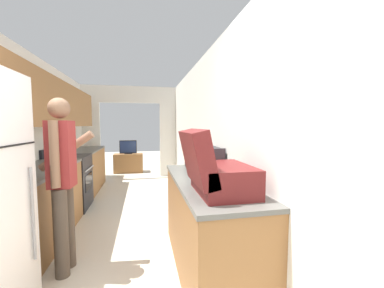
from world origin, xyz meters
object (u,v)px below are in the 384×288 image
at_px(knife, 73,152).
at_px(suitcase, 214,171).
at_px(microwave, 204,158).
at_px(television, 128,147).
at_px(range_oven, 69,182).
at_px(tv_cabinet, 129,163).
at_px(person, 62,180).
at_px(book_stack, 203,176).

bearing_deg(knife, suitcase, -94.80).
xyz_separation_m(microwave, knife, (-2.03, 2.18, -0.12)).
bearing_deg(television, range_oven, -105.09).
relative_size(tv_cabinet, knife, 2.74).
relative_size(person, suitcase, 2.84).
bearing_deg(person, book_stack, -95.67).
distance_m(range_oven, suitcase, 3.25).
bearing_deg(range_oven, microwave, -40.07).
distance_m(range_oven, microwave, 2.64).
height_order(book_stack, tv_cabinet, book_stack).
bearing_deg(microwave, tv_cabinet, 103.80).
distance_m(suitcase, tv_cabinet, 5.83).
bearing_deg(person, tv_cabinet, -0.13).
bearing_deg(range_oven, book_stack, -49.11).
xyz_separation_m(suitcase, tv_cabinet, (-0.99, 5.69, -0.81)).
relative_size(person, tv_cabinet, 1.98).
xyz_separation_m(microwave, television, (-1.16, 4.67, -0.28)).
xyz_separation_m(person, tv_cabinet, (0.32, 4.96, -0.64)).
relative_size(book_stack, knife, 1.00).
distance_m(book_stack, television, 5.25).
height_order(microwave, knife, microwave).
height_order(person, knife, person).
bearing_deg(book_stack, knife, 125.70).
bearing_deg(television, microwave, -76.08).
height_order(book_stack, television, same).
height_order(microwave, book_stack, microwave).
bearing_deg(suitcase, range_oven, 124.39).
xyz_separation_m(tv_cabinet, knife, (-0.87, -2.53, 0.64)).
xyz_separation_m(person, knife, (-0.55, 2.43, 0.01)).
bearing_deg(microwave, book_stack, -104.82).
relative_size(range_oven, knife, 3.38).
xyz_separation_m(television, knife, (-0.87, -2.49, 0.15)).
xyz_separation_m(range_oven, book_stack, (1.84, -2.13, 0.48)).
xyz_separation_m(person, microwave, (1.48, 0.25, 0.13)).
xyz_separation_m(microwave, tv_cabinet, (-1.16, 4.71, -0.77)).
height_order(tv_cabinet, television, television).
bearing_deg(television, knife, -109.36).
distance_m(suitcase, television, 5.74).
distance_m(range_oven, tv_cabinet, 3.17).
relative_size(person, book_stack, 5.44).
xyz_separation_m(suitcase, television, (-0.99, 5.64, -0.32)).
bearing_deg(tv_cabinet, knife, -109.06).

